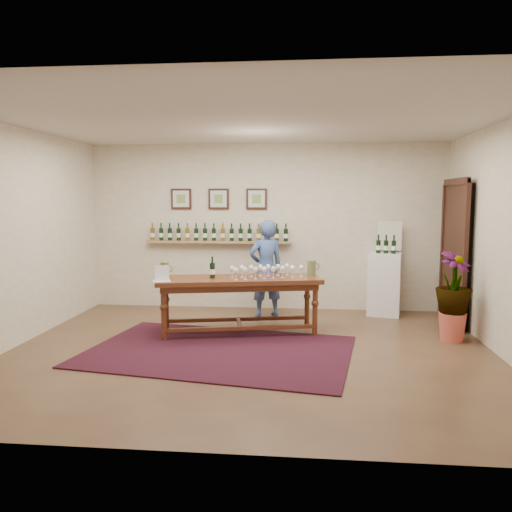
# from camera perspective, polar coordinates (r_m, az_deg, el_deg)

# --- Properties ---
(ground) EXTENTS (6.00, 6.00, 0.00)m
(ground) POSITION_cam_1_polar(r_m,az_deg,el_deg) (6.28, -0.71, -10.85)
(ground) COLOR #503423
(ground) RESTS_ON ground
(room_shell) EXTENTS (6.00, 6.00, 6.00)m
(room_shell) POSITION_cam_1_polar(r_m,az_deg,el_deg) (7.99, 16.01, 0.84)
(room_shell) COLOR #EDE1C9
(room_shell) RESTS_ON ground
(rug) EXTENTS (3.49, 2.61, 0.02)m
(rug) POSITION_cam_1_polar(r_m,az_deg,el_deg) (6.29, -4.25, -10.78)
(rug) COLOR #4F100E
(rug) RESTS_ON ground
(tasting_table) EXTENTS (2.35, 1.17, 0.80)m
(tasting_table) POSITION_cam_1_polar(r_m,az_deg,el_deg) (6.93, -1.95, -3.45)
(tasting_table) COLOR #491E12
(tasting_table) RESTS_ON ground
(table_glasses) EXTENTS (1.27, 0.73, 0.17)m
(table_glasses) POSITION_cam_1_polar(r_m,az_deg,el_deg) (6.90, 0.70, -1.75)
(table_glasses) COLOR white
(table_glasses) RESTS_ON tasting_table
(table_bottles) EXTENTS (0.35, 0.28, 0.33)m
(table_bottles) POSITION_cam_1_polar(r_m,az_deg,el_deg) (6.90, -5.08, -1.12)
(table_bottles) COLOR black
(table_bottles) RESTS_ON tasting_table
(pitcher_left) EXTENTS (0.15, 0.15, 0.22)m
(pitcher_left) POSITION_cam_1_polar(r_m,az_deg,el_deg) (6.98, -10.37, -1.57)
(pitcher_left) COLOR #5C663F
(pitcher_left) RESTS_ON tasting_table
(pitcher_right) EXTENTS (0.17, 0.17, 0.22)m
(pitcher_right) POSITION_cam_1_polar(r_m,az_deg,el_deg) (7.14, 6.37, -1.34)
(pitcher_right) COLOR #5C663F
(pitcher_right) RESTS_ON tasting_table
(menu_card) EXTENTS (0.27, 0.23, 0.21)m
(menu_card) POSITION_cam_1_polar(r_m,az_deg,el_deg) (6.72, -10.70, -1.94)
(menu_card) COLOR silver
(menu_card) RESTS_ON tasting_table
(display_pedestal) EXTENTS (0.61, 0.61, 1.01)m
(display_pedestal) POSITION_cam_1_polar(r_m,az_deg,el_deg) (8.38, 14.48, -3.11)
(display_pedestal) COLOR white
(display_pedestal) RESTS_ON ground
(pedestal_bottles) EXTENTS (0.29, 0.14, 0.28)m
(pedestal_bottles) POSITION_cam_1_polar(r_m,az_deg,el_deg) (8.26, 14.64, 1.26)
(pedestal_bottles) COLOR black
(pedestal_bottles) RESTS_ON display_pedestal
(info_sign) EXTENTS (0.38, 0.11, 0.53)m
(info_sign) POSITION_cam_1_polar(r_m,az_deg,el_deg) (8.47, 15.04, 2.23)
(info_sign) COLOR silver
(info_sign) RESTS_ON display_pedestal
(potted_plant) EXTENTS (0.77, 0.77, 1.03)m
(potted_plant) POSITION_cam_1_polar(r_m,az_deg,el_deg) (7.08, 21.63, -4.30)
(potted_plant) COLOR #CB5543
(potted_plant) RESTS_ON ground
(person) EXTENTS (0.67, 0.57, 1.55)m
(person) POSITION_cam_1_polar(r_m,az_deg,el_deg) (7.95, 1.14, -1.45)
(person) COLOR #3B548B
(person) RESTS_ON ground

